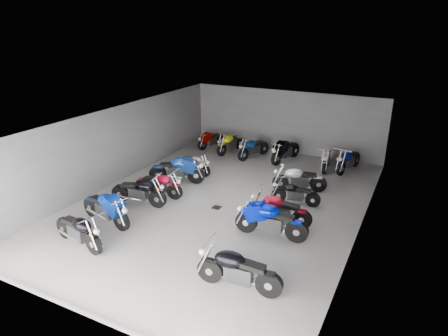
# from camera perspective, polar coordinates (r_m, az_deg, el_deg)

# --- Properties ---
(ground) EXTENTS (14.00, 14.00, 0.00)m
(ground) POSITION_cam_1_polar(r_m,az_deg,el_deg) (15.28, -0.17, -4.93)
(ground) COLOR #9F9C97
(ground) RESTS_ON ground
(wall_back) EXTENTS (10.00, 0.10, 3.20)m
(wall_back) POSITION_cam_1_polar(r_m,az_deg,el_deg) (20.87, 8.70, 6.55)
(wall_back) COLOR slate
(wall_back) RESTS_ON ground
(wall_left) EXTENTS (0.10, 14.00, 3.20)m
(wall_left) POSITION_cam_1_polar(r_m,az_deg,el_deg) (17.41, -15.00, 3.24)
(wall_left) COLOR slate
(wall_left) RESTS_ON ground
(wall_right) EXTENTS (0.10, 14.00, 3.20)m
(wall_right) POSITION_cam_1_polar(r_m,az_deg,el_deg) (13.30, 19.38, -2.65)
(wall_right) COLOR slate
(wall_right) RESTS_ON ground
(ceiling) EXTENTS (10.00, 14.00, 0.04)m
(ceiling) POSITION_cam_1_polar(r_m,az_deg,el_deg) (14.20, -0.18, 6.88)
(ceiling) COLOR black
(ceiling) RESTS_ON wall_back
(drain_grate) EXTENTS (0.32, 0.32, 0.01)m
(drain_grate) POSITION_cam_1_polar(r_m,az_deg,el_deg) (14.88, -1.05, -5.65)
(drain_grate) COLOR black
(drain_grate) RESTS_ON ground
(motorcycle_left_a) EXTENTS (2.21, 0.61, 0.98)m
(motorcycle_left_a) POSITION_cam_1_polar(r_m,az_deg,el_deg) (13.06, -20.06, -8.38)
(motorcycle_left_a) COLOR black
(motorcycle_left_a) RESTS_ON ground
(motorcycle_left_b) EXTENTS (2.34, 0.65, 1.04)m
(motorcycle_left_b) POSITION_cam_1_polar(r_m,az_deg,el_deg) (14.13, -16.51, -5.54)
(motorcycle_left_b) COLOR black
(motorcycle_left_b) RESTS_ON ground
(motorcycle_left_c) EXTENTS (2.24, 0.56, 0.99)m
(motorcycle_left_c) POSITION_cam_1_polar(r_m,az_deg,el_deg) (15.22, -12.04, -3.30)
(motorcycle_left_c) COLOR black
(motorcycle_left_c) RESTS_ON ground
(motorcycle_left_d) EXTENTS (2.09, 0.45, 0.92)m
(motorcycle_left_d) POSITION_cam_1_polar(r_m,az_deg,el_deg) (15.79, -9.29, -2.35)
(motorcycle_left_d) COLOR black
(motorcycle_left_d) RESTS_ON ground
(motorcycle_left_e) EXTENTS (2.30, 0.99, 1.05)m
(motorcycle_left_e) POSITION_cam_1_polar(r_m,az_deg,el_deg) (16.98, -6.67, -0.28)
(motorcycle_left_e) COLOR black
(motorcycle_left_e) RESTS_ON ground
(motorcycle_left_f) EXTENTS (1.91, 0.52, 0.85)m
(motorcycle_left_f) POSITION_cam_1_polar(r_m,az_deg,el_deg) (17.96, -4.39, 0.60)
(motorcycle_left_f) COLOR black
(motorcycle_left_f) RESTS_ON ground
(motorcycle_right_a) EXTENTS (2.33, 0.51, 1.02)m
(motorcycle_right_a) POSITION_cam_1_polar(r_m,az_deg,el_deg) (10.52, 1.97, -14.39)
(motorcycle_right_a) COLOR black
(motorcycle_right_a) RESTS_ON ground
(motorcycle_right_c) EXTENTS (2.40, 0.52, 1.05)m
(motorcycle_right_c) POSITION_cam_1_polar(r_m,az_deg,el_deg) (12.84, 6.62, -7.47)
(motorcycle_right_c) COLOR black
(motorcycle_right_c) RESTS_ON ground
(motorcycle_right_d) EXTENTS (2.21, 0.45, 0.97)m
(motorcycle_right_d) POSITION_cam_1_polar(r_m,az_deg,el_deg) (13.67, 7.87, -5.90)
(motorcycle_right_d) COLOR black
(motorcycle_right_d) RESTS_ON ground
(motorcycle_right_e) EXTENTS (1.85, 0.44, 0.81)m
(motorcycle_right_e) POSITION_cam_1_polar(r_m,az_deg,el_deg) (15.19, 10.13, -3.59)
(motorcycle_right_e) COLOR black
(motorcycle_right_e) RESTS_ON ground
(motorcycle_right_f) EXTENTS (2.09, 0.95, 0.96)m
(motorcycle_right_f) POSITION_cam_1_polar(r_m,az_deg,el_deg) (16.33, 10.65, -1.56)
(motorcycle_right_f) COLOR black
(motorcycle_right_f) RESTS_ON ground
(motorcycle_back_a) EXTENTS (0.68, 1.85, 0.84)m
(motorcycle_back_a) POSITION_cam_1_polar(r_m,az_deg,el_deg) (21.58, -1.88, 4.09)
(motorcycle_back_a) COLOR black
(motorcycle_back_a) RESTS_ON ground
(motorcycle_back_b) EXTENTS (0.55, 2.17, 0.96)m
(motorcycle_back_b) POSITION_cam_1_polar(r_m,az_deg,el_deg) (20.75, 0.88, 3.61)
(motorcycle_back_b) COLOR black
(motorcycle_back_b) RESTS_ON ground
(motorcycle_back_c) EXTENTS (0.84, 2.07, 0.94)m
(motorcycle_back_c) POSITION_cam_1_polar(r_m,az_deg,el_deg) (20.00, 4.21, 2.88)
(motorcycle_back_c) COLOR black
(motorcycle_back_c) RESTS_ON ground
(motorcycle_back_d) EXTENTS (0.71, 2.28, 1.02)m
(motorcycle_back_d) POSITION_cam_1_polar(r_m,az_deg,el_deg) (19.66, 8.76, 2.50)
(motorcycle_back_d) COLOR black
(motorcycle_back_d) RESTS_ON ground
(motorcycle_back_e) EXTENTS (0.48, 2.08, 0.92)m
(motorcycle_back_e) POSITION_cam_1_polar(r_m,az_deg,el_deg) (19.07, 14.44, 1.31)
(motorcycle_back_e) COLOR black
(motorcycle_back_e) RESTS_ON ground
(motorcycle_back_f) EXTENTS (0.68, 2.16, 0.97)m
(motorcycle_back_f) POSITION_cam_1_polar(r_m,az_deg,el_deg) (19.05, 17.37, 1.09)
(motorcycle_back_f) COLOR black
(motorcycle_back_f) RESTS_ON ground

